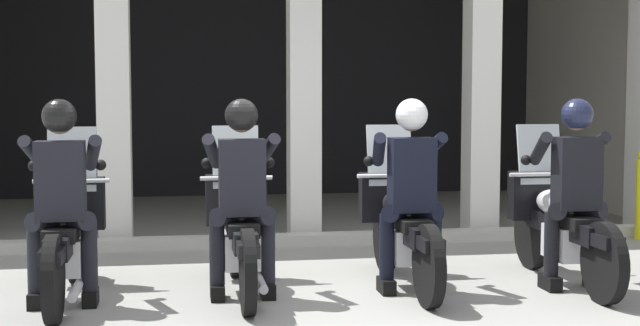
% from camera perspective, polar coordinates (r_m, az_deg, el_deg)
% --- Properties ---
extents(ground_plane, '(80.00, 80.00, 0.00)m').
position_cam_1_polar(ground_plane, '(10.03, -2.39, -4.79)').
color(ground_plane, gray).
extents(station_building, '(9.39, 4.95, 3.52)m').
position_cam_1_polar(station_building, '(12.29, -2.73, 7.24)').
color(station_building, black).
rests_on(station_building, ground).
extents(kerb_strip, '(8.89, 0.24, 0.12)m').
position_cam_1_polar(kerb_strip, '(9.45, -0.61, -4.99)').
color(kerb_strip, '#B7B5AD').
rests_on(kerb_strip, ground).
extents(motorcycle_far_left, '(0.62, 2.04, 1.35)m').
position_cam_1_polar(motorcycle_far_left, '(7.25, -16.12, -4.56)').
color(motorcycle_far_left, black).
rests_on(motorcycle_far_left, ground).
extents(police_officer_far_left, '(0.63, 0.61, 1.58)m').
position_cam_1_polar(police_officer_far_left, '(6.91, -16.49, -1.34)').
color(police_officer_far_left, black).
rests_on(police_officer_far_left, ground).
extents(motorcycle_center_left, '(0.62, 2.04, 1.35)m').
position_cam_1_polar(motorcycle_center_left, '(7.26, -5.24, -4.39)').
color(motorcycle_center_left, black).
rests_on(motorcycle_center_left, ground).
extents(police_officer_center_left, '(0.63, 0.61, 1.58)m').
position_cam_1_polar(police_officer_center_left, '(6.92, -5.11, -1.17)').
color(police_officer_center_left, black).
rests_on(police_officer_center_left, ground).
extents(motorcycle_center_right, '(0.62, 2.04, 1.35)m').
position_cam_1_polar(motorcycle_center_right, '(7.47, 5.33, -4.13)').
color(motorcycle_center_right, black).
rests_on(motorcycle_center_right, ground).
extents(police_officer_center_right, '(0.63, 0.61, 1.58)m').
position_cam_1_polar(police_officer_center_right, '(7.15, 5.92, -0.99)').
color(police_officer_center_right, black).
rests_on(police_officer_center_right, ground).
extents(motorcycle_far_right, '(0.62, 2.04, 1.35)m').
position_cam_1_polar(motorcycle_far_right, '(7.84, 15.29, -3.87)').
color(motorcycle_far_right, black).
rests_on(motorcycle_far_right, ground).
extents(police_officer_far_right, '(0.63, 0.61, 1.58)m').
position_cam_1_polar(police_officer_far_right, '(7.53, 16.25, -0.87)').
color(police_officer_far_right, black).
rests_on(police_officer_far_right, ground).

